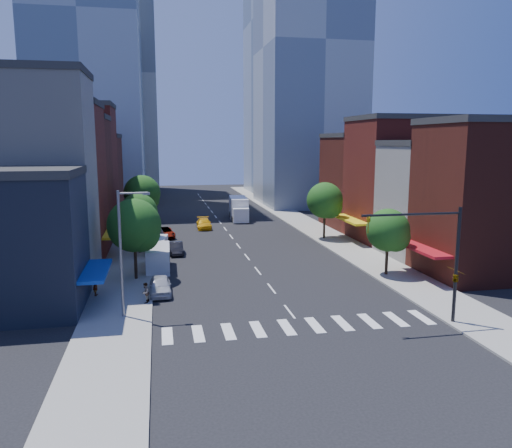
{
  "coord_description": "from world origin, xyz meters",
  "views": [
    {
      "loc": [
        -9.26,
        -34.24,
        12.48
      ],
      "look_at": [
        -0.59,
        9.91,
        5.0
      ],
      "focal_mm": 35.0,
      "sensor_mm": 36.0,
      "label": 1
    }
  ],
  "objects_px": {
    "cargo_van_near": "(158,258)",
    "traffic_car_oncoming": "(242,217)",
    "traffic_car_far": "(239,208)",
    "pedestrian_far": "(145,293)",
    "pedestrian_near": "(96,285)",
    "parked_car_front": "(160,286)",
    "parked_car_third": "(165,233)",
    "box_truck": "(239,209)",
    "cargo_van_far": "(158,246)",
    "taxi": "(204,224)",
    "parked_car_second": "(176,248)",
    "parked_car_rear": "(158,234)"
  },
  "relations": [
    {
      "from": "cargo_van_near",
      "to": "traffic_car_oncoming",
      "type": "height_order",
      "value": "cargo_van_near"
    },
    {
      "from": "traffic_car_far",
      "to": "pedestrian_far",
      "type": "distance_m",
      "value": 50.48
    },
    {
      "from": "cargo_van_near",
      "to": "pedestrian_near",
      "type": "height_order",
      "value": "cargo_van_near"
    },
    {
      "from": "parked_car_front",
      "to": "pedestrian_far",
      "type": "relative_size",
      "value": 2.74
    },
    {
      "from": "parked_car_third",
      "to": "pedestrian_near",
      "type": "xyz_separation_m",
      "value": [
        -5.88,
        -24.58,
        0.33
      ]
    },
    {
      "from": "cargo_van_near",
      "to": "pedestrian_far",
      "type": "relative_size",
      "value": 3.52
    },
    {
      "from": "traffic_car_far",
      "to": "box_truck",
      "type": "xyz_separation_m",
      "value": [
        -1.15,
        -7.51,
        0.88
      ]
    },
    {
      "from": "traffic_car_oncoming",
      "to": "pedestrian_near",
      "type": "xyz_separation_m",
      "value": [
        -18.09,
        -36.1,
        0.32
      ]
    },
    {
      "from": "parked_car_front",
      "to": "traffic_car_far",
      "type": "relative_size",
      "value": 0.95
    },
    {
      "from": "cargo_van_near",
      "to": "cargo_van_far",
      "type": "bearing_deg",
      "value": 91.11
    },
    {
      "from": "traffic_car_far",
      "to": "box_truck",
      "type": "bearing_deg",
      "value": 78.08
    },
    {
      "from": "parked_car_front",
      "to": "box_truck",
      "type": "xyz_separation_m",
      "value": [
        12.72,
        38.22,
        0.92
      ]
    },
    {
      "from": "box_truck",
      "to": "parked_car_front",
      "type": "bearing_deg",
      "value": -104.01
    },
    {
      "from": "cargo_van_far",
      "to": "pedestrian_far",
      "type": "distance_m",
      "value": 17.53
    },
    {
      "from": "parked_car_front",
      "to": "taxi",
      "type": "relative_size",
      "value": 0.87
    },
    {
      "from": "parked_car_third",
      "to": "parked_car_second",
      "type": "bearing_deg",
      "value": -91.24
    },
    {
      "from": "parked_car_second",
      "to": "box_truck",
      "type": "bearing_deg",
      "value": 64.89
    },
    {
      "from": "parked_car_rear",
      "to": "box_truck",
      "type": "height_order",
      "value": "box_truck"
    },
    {
      "from": "traffic_car_far",
      "to": "pedestrian_far",
      "type": "bearing_deg",
      "value": 69.51
    },
    {
      "from": "parked_car_second",
      "to": "traffic_car_far",
      "type": "relative_size",
      "value": 0.88
    },
    {
      "from": "parked_car_front",
      "to": "traffic_car_far",
      "type": "height_order",
      "value": "traffic_car_far"
    },
    {
      "from": "parked_car_second",
      "to": "cargo_van_far",
      "type": "relative_size",
      "value": 0.88
    },
    {
      "from": "cargo_van_near",
      "to": "pedestrian_near",
      "type": "relative_size",
      "value": 3.28
    },
    {
      "from": "box_truck",
      "to": "pedestrian_near",
      "type": "relative_size",
      "value": 5.24
    },
    {
      "from": "box_truck",
      "to": "traffic_car_oncoming",
      "type": "bearing_deg",
      "value": -78.62
    },
    {
      "from": "parked_car_third",
      "to": "traffic_car_far",
      "type": "xyz_separation_m",
      "value": [
        13.12,
        20.95,
        0.12
      ]
    },
    {
      "from": "cargo_van_far",
      "to": "taxi",
      "type": "height_order",
      "value": "cargo_van_far"
    },
    {
      "from": "parked_car_rear",
      "to": "pedestrian_far",
      "type": "height_order",
      "value": "pedestrian_far"
    },
    {
      "from": "taxi",
      "to": "traffic_car_far",
      "type": "distance_m",
      "value": 16.76
    },
    {
      "from": "parked_car_front",
      "to": "box_truck",
      "type": "bearing_deg",
      "value": 70.73
    },
    {
      "from": "traffic_car_far",
      "to": "pedestrian_near",
      "type": "bearing_deg",
      "value": 64.14
    },
    {
      "from": "box_truck",
      "to": "pedestrian_far",
      "type": "relative_size",
      "value": 5.62
    },
    {
      "from": "traffic_car_oncoming",
      "to": "parked_car_rear",
      "type": "bearing_deg",
      "value": 46.95
    },
    {
      "from": "traffic_car_far",
      "to": "pedestrian_far",
      "type": "relative_size",
      "value": 2.9
    },
    {
      "from": "traffic_car_oncoming",
      "to": "pedestrian_far",
      "type": "xyz_separation_m",
      "value": [
        -14.09,
        -38.76,
        0.26
      ]
    },
    {
      "from": "cargo_van_near",
      "to": "traffic_car_oncoming",
      "type": "xyz_separation_m",
      "value": [
        13.09,
        28.22,
        -0.48
      ]
    },
    {
      "from": "parked_car_front",
      "to": "parked_car_second",
      "type": "height_order",
      "value": "parked_car_front"
    },
    {
      "from": "parked_car_second",
      "to": "cargo_van_far",
      "type": "bearing_deg",
      "value": 171.19
    },
    {
      "from": "cargo_van_near",
      "to": "cargo_van_far",
      "type": "relative_size",
      "value": 1.21
    },
    {
      "from": "box_truck",
      "to": "pedestrian_near",
      "type": "bearing_deg",
      "value": -110.76
    },
    {
      "from": "parked_car_front",
      "to": "parked_car_rear",
      "type": "relative_size",
      "value": 0.98
    },
    {
      "from": "parked_car_front",
      "to": "cargo_van_near",
      "type": "bearing_deg",
      "value": 90.11
    },
    {
      "from": "cargo_van_far",
      "to": "parked_car_rear",
      "type": "bearing_deg",
      "value": 96.99
    },
    {
      "from": "parked_car_third",
      "to": "taxi",
      "type": "relative_size",
      "value": 0.96
    },
    {
      "from": "taxi",
      "to": "traffic_car_far",
      "type": "height_order",
      "value": "traffic_car_far"
    },
    {
      "from": "cargo_van_far",
      "to": "traffic_car_far",
      "type": "xyz_separation_m",
      "value": [
        14.02,
        30.69,
        -0.15
      ]
    },
    {
      "from": "parked_car_rear",
      "to": "pedestrian_far",
      "type": "bearing_deg",
      "value": -97.23
    },
    {
      "from": "box_truck",
      "to": "cargo_van_near",
      "type": "bearing_deg",
      "value": -108.71
    },
    {
      "from": "cargo_van_near",
      "to": "taxi",
      "type": "xyz_separation_m",
      "value": [
        6.53,
        22.65,
        -0.44
      ]
    },
    {
      "from": "cargo_van_near",
      "to": "cargo_van_far",
      "type": "xyz_separation_m",
      "value": [
        -0.01,
        6.96,
        -0.23
      ]
    }
  ]
}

